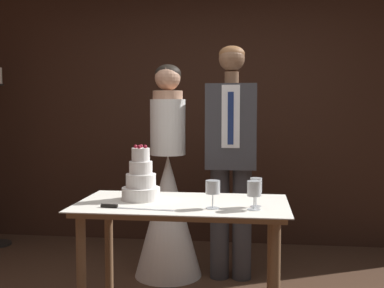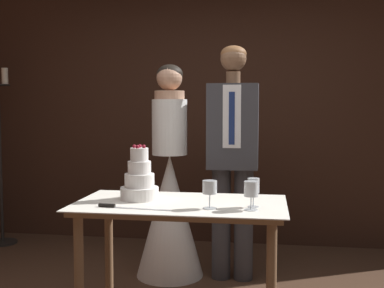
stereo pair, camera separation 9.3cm
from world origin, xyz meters
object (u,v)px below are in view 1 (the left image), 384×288
(cake_table, at_px, (183,220))
(wine_glass_middle, at_px, (254,190))
(tiered_cake, at_px, (141,181))
(wine_glass_near, at_px, (213,188))
(wine_glass_far, at_px, (256,187))
(bride, at_px, (168,199))
(cake_knife, at_px, (123,207))
(groom, at_px, (231,151))

(cake_table, xyz_separation_m, wine_glass_middle, (0.43, -0.15, 0.22))
(cake_table, height_order, tiered_cake, tiered_cake)
(wine_glass_near, distance_m, wine_glass_middle, 0.23)
(cake_table, bearing_deg, wine_glass_far, -8.86)
(wine_glass_near, distance_m, wine_glass_far, 0.26)
(wine_glass_near, xyz_separation_m, bride, (-0.45, 1.05, -0.28))
(cake_table, relative_size, wine_glass_far, 7.53)
(wine_glass_middle, xyz_separation_m, wine_glass_far, (0.01, 0.09, 0.00))
(tiered_cake, xyz_separation_m, wine_glass_near, (0.47, -0.21, 0.00))
(tiered_cake, xyz_separation_m, wine_glass_middle, (0.70, -0.21, -0.00))
(cake_knife, bearing_deg, cake_table, 39.41)
(cake_knife, distance_m, bride, 1.13)
(cake_knife, relative_size, wine_glass_far, 2.56)
(wine_glass_near, bearing_deg, tiered_cake, 156.32)
(cake_knife, height_order, bride, bride)
(cake_table, distance_m, cake_knife, 0.40)
(wine_glass_middle, distance_m, groom, 1.08)
(wine_glass_far, relative_size, bride, 0.10)
(cake_knife, relative_size, wine_glass_near, 2.69)
(wine_glass_far, bearing_deg, wine_glass_near, -162.11)
(wine_glass_far, bearing_deg, tiered_cake, 169.98)
(wine_glass_middle, distance_m, wine_glass_far, 0.09)
(cake_table, bearing_deg, tiered_cake, 168.11)
(tiered_cake, relative_size, wine_glass_middle, 2.11)
(cake_table, distance_m, wine_glass_near, 0.33)
(wine_glass_middle, relative_size, wine_glass_far, 0.97)
(wine_glass_near, height_order, wine_glass_middle, wine_glass_middle)
(cake_table, bearing_deg, cake_knife, -146.08)
(wine_glass_near, relative_size, bride, 0.10)
(cake_table, height_order, wine_glass_far, wine_glass_far)
(cake_table, bearing_deg, groom, 74.44)
(wine_glass_near, bearing_deg, cake_knife, -172.92)
(wine_glass_far, distance_m, bride, 1.23)
(cake_table, relative_size, tiered_cake, 3.68)
(cake_table, distance_m, wine_glass_far, 0.50)
(tiered_cake, height_order, groom, groom)
(cake_knife, bearing_deg, wine_glass_far, 16.16)
(wine_glass_near, bearing_deg, groom, 86.98)
(wine_glass_middle, xyz_separation_m, groom, (-0.18, 1.06, 0.12))
(tiered_cake, bearing_deg, wine_glass_far, -10.02)
(wine_glass_middle, height_order, bride, bride)
(wine_glass_far, bearing_deg, groom, 101.04)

